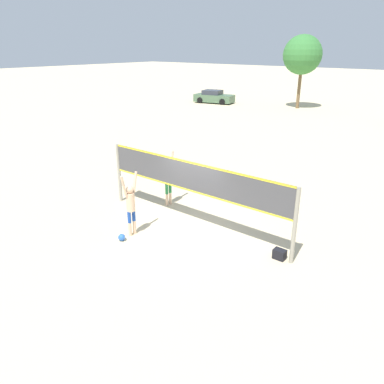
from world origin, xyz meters
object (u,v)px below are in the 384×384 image
volleyball_net (192,182)px  gear_bag (279,254)px  player_spiker (131,203)px  tree_left_cluster (302,55)px  player_blocker (168,178)px  parked_car_mid (214,97)px  volleyball (122,237)px

volleyball_net → gear_bag: volleyball_net is taller
player_spiker → tree_left_cluster: tree_left_cluster is taller
volleyball_net → player_blocker: bearing=154.4°
volleyball_net → parked_car_mid: volleyball_net is taller
player_blocker → parked_car_mid: bearing=-147.8°
volleyball_net → volleyball: (-1.15, -2.26, -1.55)m
gear_bag → player_blocker: bearing=169.7°
gear_bag → volleyball_net: bearing=179.5°
gear_bag → player_spiker: bearing=-159.5°
player_blocker → tree_left_cluster: 27.57m
tree_left_cluster → parked_car_mid: bearing=-164.9°
player_spiker → parked_car_mid: bearing=30.7°
player_blocker → volleyball: 3.47m
volleyball → player_spiker: bearing=94.8°
volleyball → parked_car_mid: 31.70m
player_blocker → tree_left_cluster: tree_left_cluster is taller
player_spiker → tree_left_cluster: 30.34m
player_blocker → volleyball: size_ratio=9.22×
volleyball_net → tree_left_cluster: bearing=107.0°
player_blocker → volleyball: (0.83, -3.21, -1.03)m
tree_left_cluster → gear_bag: bearing=-66.8°
volleyball → tree_left_cluster: size_ratio=0.03×
volleyball → parked_car_mid: (-16.01, 27.35, 0.51)m
player_blocker → parked_car_mid: (-15.18, 24.15, -0.51)m
player_blocker → parked_car_mid: 28.53m
tree_left_cluster → player_blocker: bearing=-76.4°
volleyball → gear_bag: size_ratio=0.64×
volleyball_net → player_spiker: size_ratio=3.51×
volleyball → parked_car_mid: parked_car_mid is taller
volleyball → gear_bag: gear_bag is taller
player_blocker → volleyball: player_blocker is taller
player_blocker → volleyball: bearing=14.4°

